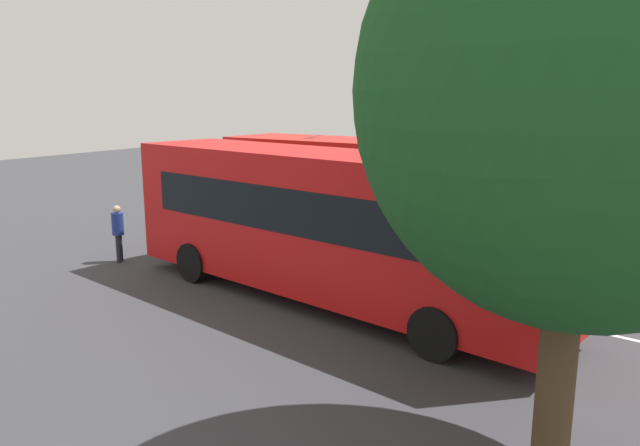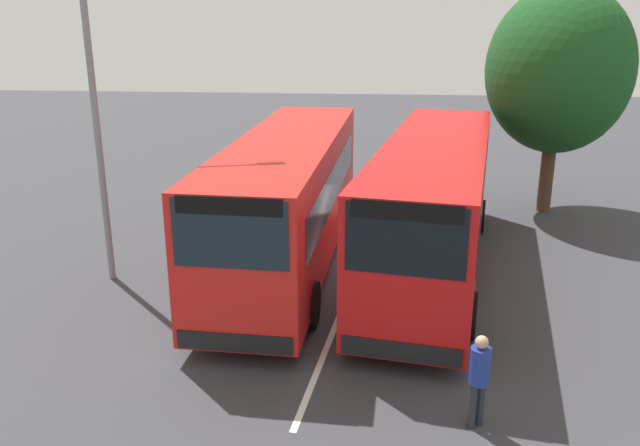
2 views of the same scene
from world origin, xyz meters
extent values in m
plane|color=#38383D|center=(0.00, 0.00, 0.00)|extent=(72.95, 72.95, 0.00)
cube|color=red|center=(0.41, -1.90, 1.84)|extent=(10.88, 2.90, 3.00)
cube|color=#19232D|center=(5.76, -2.17, 2.65)|extent=(0.22, 2.08, 1.26)
cube|color=#19232D|center=(0.47, -0.75, 2.20)|extent=(9.04, 0.54, 0.96)
cube|color=#19232D|center=(0.36, -3.05, 2.20)|extent=(9.04, 0.54, 0.96)
cube|color=black|center=(5.78, -2.17, 3.16)|extent=(0.20, 1.89, 0.32)
cube|color=black|center=(5.79, -2.17, 0.56)|extent=(0.21, 2.17, 0.36)
cylinder|color=black|center=(3.91, -0.96, 0.49)|extent=(0.99, 0.33, 0.98)
cylinder|color=black|center=(3.80, -3.19, 0.49)|extent=(0.99, 0.33, 0.98)
cylinder|color=black|center=(-2.97, -0.61, 0.49)|extent=(0.99, 0.33, 0.98)
cylinder|color=black|center=(-3.09, -2.84, 0.49)|extent=(0.99, 0.33, 0.98)
cube|color=red|center=(0.54, 1.76, 1.84)|extent=(11.02, 4.16, 3.00)
cube|color=black|center=(5.81, 0.85, 2.65)|extent=(0.47, 2.06, 1.26)
cube|color=black|center=(0.74, 2.89, 2.20)|extent=(8.93, 1.62, 0.96)
cube|color=black|center=(0.34, 0.63, 2.20)|extent=(8.93, 1.62, 0.96)
cube|color=black|center=(5.83, 0.84, 3.16)|extent=(0.42, 1.87, 0.32)
cube|color=black|center=(5.84, 0.84, 0.56)|extent=(0.47, 2.15, 0.36)
cylinder|color=black|center=(4.13, 2.27, 0.49)|extent=(1.01, 0.44, 0.98)
cylinder|color=black|center=(3.75, 0.07, 0.49)|extent=(1.01, 0.44, 0.98)
cylinder|color=black|center=(-2.67, 3.45, 0.49)|extent=(1.01, 0.44, 0.98)
cylinder|color=black|center=(-3.05, 1.24, 0.49)|extent=(1.01, 0.44, 0.98)
cylinder|color=#232833|center=(7.19, 1.94, 0.39)|extent=(0.13, 0.13, 0.77)
cylinder|color=#232833|center=(7.10, 2.07, 0.39)|extent=(0.13, 0.13, 0.77)
cylinder|color=navy|center=(7.15, 2.00, 1.08)|extent=(0.44, 0.44, 0.61)
sphere|color=tan|center=(7.15, 2.00, 1.49)|extent=(0.21, 0.21, 0.21)
cylinder|color=gray|center=(1.77, -6.15, 4.23)|extent=(0.16, 0.16, 8.46)
cylinder|color=#4C3823|center=(-5.08, 5.89, 1.36)|extent=(0.44, 0.44, 2.73)
ellipsoid|color=#194C1E|center=(-5.08, 5.89, 4.58)|extent=(4.95, 4.45, 5.19)
cube|color=silver|center=(0.00, 0.00, 0.00)|extent=(15.21, 1.88, 0.01)
camera|label=1|loc=(-6.16, 12.89, 4.52)|focal=33.86mm
camera|label=2|loc=(16.25, 0.31, 6.33)|focal=36.59mm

